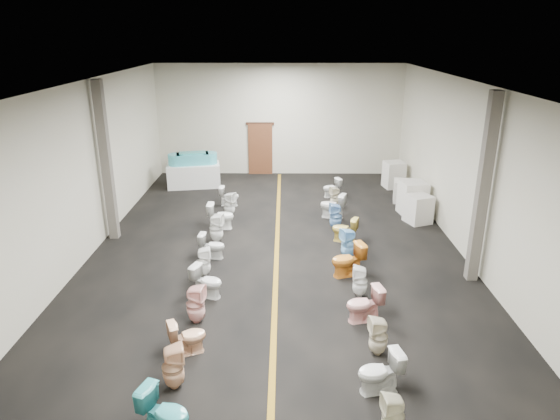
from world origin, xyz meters
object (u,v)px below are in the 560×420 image
at_px(toilet_left_3, 196,304).
at_px(toilet_right_2, 378,336).
at_px(toilet_right_7, 345,230).
at_px(toilet_left_8, 221,216).
at_px(appliance_crate_a, 418,209).
at_px(toilet_right_1, 380,372).
at_px(appliance_crate_d, 394,175).
at_px(appliance_crate_b, 413,198).
at_px(toilet_left_1, 173,367).
at_px(toilet_left_4, 207,281).
at_px(bathtub, 193,159).
at_px(toilet_left_9, 229,204).
at_px(toilet_right_9, 332,206).
at_px(display_table, 194,175).
at_px(toilet_right_4, 360,281).
at_px(toilet_right_8, 336,216).
at_px(appliance_crate_c, 404,191).
at_px(toilet_left_10, 229,196).
at_px(toilet_right_0, 393,416).
at_px(toilet_right_10, 335,197).
at_px(toilet_right_5, 348,260).
at_px(toilet_right_3, 364,304).
at_px(toilet_left_2, 187,337).
at_px(toilet_left_0, 165,413).
at_px(toilet_right_11, 332,188).
at_px(toilet_left_7, 216,228).
at_px(toilet_right_6, 348,244).
at_px(toilet_left_5, 204,262).

xyz_separation_m(toilet_left_3, toilet_right_2, (3.55, -1.05, -0.04)).
bearing_deg(toilet_right_7, toilet_left_8, -84.57).
xyz_separation_m(appliance_crate_a, toilet_right_1, (-2.61, -7.87, -0.07)).
bearing_deg(appliance_crate_d, appliance_crate_b, -90.00).
bearing_deg(toilet_left_1, toilet_right_2, -92.32).
distance_m(toilet_left_3, toilet_left_4, 1.09).
bearing_deg(bathtub, toilet_left_9, -75.13).
height_order(toilet_left_4, toilet_right_9, toilet_right_9).
xyz_separation_m(appliance_crate_b, toilet_left_9, (-5.97, -0.28, -0.14)).
xyz_separation_m(display_table, toilet_left_8, (1.57, -4.38, -0.04)).
bearing_deg(toilet_right_4, appliance_crate_b, 162.38).
xyz_separation_m(toilet_left_3, toilet_right_8, (3.37, 5.21, -0.01)).
xyz_separation_m(appliance_crate_c, toilet_right_9, (-2.65, -1.65, 0.02)).
distance_m(toilet_left_10, toilet_right_4, 7.21).
xyz_separation_m(appliance_crate_d, toilet_right_8, (-2.64, -4.33, -0.09)).
distance_m(toilet_right_0, toilet_right_4, 4.18).
xyz_separation_m(toilet_left_1, toilet_right_4, (3.56, 3.12, -0.03)).
xyz_separation_m(appliance_crate_a, toilet_right_10, (-2.46, 1.47, -0.09)).
bearing_deg(toilet_right_7, toilet_right_5, 16.40).
relative_size(toilet_left_10, toilet_right_3, 0.88).
relative_size(toilet_left_2, toilet_right_8, 0.86).
distance_m(display_table, toilet_right_8, 6.71).
xyz_separation_m(toilet_left_4, toilet_left_10, (-0.16, 6.27, -0.03)).
distance_m(toilet_right_5, toilet_right_9, 4.04).
bearing_deg(toilet_right_0, toilet_right_8, 172.43).
xyz_separation_m(appliance_crate_d, toilet_left_0, (-5.95, -12.59, -0.11)).
bearing_deg(toilet_right_3, toilet_right_1, -15.35).
relative_size(bathtub, toilet_right_2, 2.37).
height_order(display_table, toilet_left_8, display_table).
height_order(toilet_right_3, toilet_right_4, toilet_right_3).
relative_size(toilet_left_8, toilet_right_9, 0.97).
distance_m(appliance_crate_a, toilet_left_0, 10.65).
relative_size(toilet_right_3, toilet_right_9, 0.93).
relative_size(appliance_crate_c, toilet_left_0, 0.99).
relative_size(bathtub, toilet_left_4, 2.48).
xyz_separation_m(toilet_left_2, toilet_right_8, (3.35, 6.26, 0.06)).
bearing_deg(toilet_right_11, toilet_left_7, -63.77).
distance_m(appliance_crate_a, toilet_right_2, 7.27).
bearing_deg(toilet_right_1, toilet_left_9, -170.87).
relative_size(appliance_crate_a, appliance_crate_c, 1.15).
xyz_separation_m(toilet_right_6, toilet_right_8, (-0.13, 2.08, -0.01)).
height_order(appliance_crate_d, toilet_left_2, appliance_crate_d).
distance_m(toilet_left_4, toilet_left_8, 4.15).
xyz_separation_m(toilet_left_1, toilet_left_8, (-0.08, 7.24, -0.01)).
distance_m(toilet_right_1, toilet_right_4, 3.19).
bearing_deg(appliance_crate_c, toilet_left_9, -165.65).
bearing_deg(toilet_left_10, toilet_right_6, -134.73).
distance_m(toilet_left_5, toilet_left_9, 4.21).
xyz_separation_m(appliance_crate_c, toilet_right_11, (-2.48, 0.54, -0.05)).
bearing_deg(display_table, toilet_right_9, -34.31).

